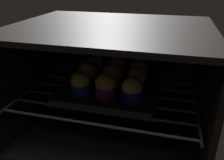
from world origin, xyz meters
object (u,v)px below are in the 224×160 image
Objects in this scene: muffin_row1_col2 at (137,79)px; muffin_row2_col2 at (140,70)px; muffin_row0_col2 at (132,90)px; baking_tray at (112,87)px; muffin_row1_col1 at (112,76)px; muffin_row2_col0 at (96,66)px; muffin_row1_col0 at (88,74)px; muffin_row0_col1 at (105,86)px; muffin_row0_col0 at (81,84)px; muffin_row2_col1 at (117,68)px.

muffin_row1_col2 is 0.99× the size of muffin_row2_col2.
baking_tray is at bearing 136.47° from muffin_row0_col2.
muffin_row1_col1 is 11.47cm from muffin_row2_col0.
muffin_row1_col1 is (-8.05, 7.56, 0.18)cm from muffin_row0_col2.
muffin_row0_col2 is 0.94× the size of muffin_row2_col0.
muffin_row2_col0 is at bearing 136.42° from baking_tray.
muffin_row1_col1 is (8.30, 0.18, -0.07)cm from muffin_row1_col0.
muffin_row0_col0 is at bearing -178.28° from muffin_row0_col1.
muffin_row1_col2 reaches higher than baking_tray.
baking_tray is at bearing -43.58° from muffin_row2_col0.
muffin_row0_col1 is at bearing -42.71° from muffin_row1_col0.
muffin_row0_col0 and muffin_row0_col1 have the same top height.
muffin_row1_col2 is (16.44, 0.25, -0.16)cm from muffin_row1_col0.
muffin_row0_col0 is at bearing -86.73° from muffin_row1_col0.
muffin_row2_col2 is (-0.16, 15.59, 0.09)cm from muffin_row0_col2.
muffin_row1_col2 is (0.09, 7.63, 0.09)cm from muffin_row0_col2.
muffin_row1_col1 is 1.04× the size of muffin_row1_col2.
muffin_row1_col0 reaches higher than muffin_row2_col0.
muffin_row0_col0 is (-7.82, -8.00, 3.98)cm from baking_tray.
muffin_row0_col2 is (8.26, 0.08, -0.19)cm from muffin_row0_col1.
baking_tray is at bearing 108.86° from muffin_row1_col1.
muffin_row1_col0 is at bearing 93.27° from muffin_row0_col0.
muffin_row0_col0 reaches higher than muffin_row1_col2.
muffin_row1_col1 reaches higher than muffin_row0_col2.
muffin_row1_col2 is at bearing 0.87° from muffin_row1_col0.
muffin_row1_col2 is (16.00, 7.94, -0.05)cm from muffin_row0_col0.
muffin_row0_col1 is (7.65, 0.23, 0.05)cm from muffin_row0_col0.
muffin_row1_col2 is at bearing -42.73° from muffin_row2_col1.
muffin_row0_col1 reaches higher than baking_tray.
muffin_row2_col2 is at bearing 62.66° from muffin_row0_col1.
muffin_row2_col1 is at bearing 90.25° from muffin_row0_col1.
muffin_row0_col0 is 7.65cm from muffin_row0_col1.
muffin_row2_col0 is at bearing 179.31° from muffin_row2_col1.
muffin_row1_col1 is at bearing 1.24° from muffin_row1_col0.
muffin_row0_col1 is 15.50cm from muffin_row2_col1.
muffin_row1_col0 is 8.13cm from muffin_row2_col0.
muffin_row2_col1 is at bearing 92.07° from muffin_row1_col1.
muffin_row2_col1 reaches higher than muffin_row0_col2.
muffin_row2_col0 is 16.15cm from muffin_row2_col2.
muffin_row2_col1 reaches higher than muffin_row2_col2.
muffin_row0_col0 reaches higher than baking_tray.
baking_tray is 9.23cm from muffin_row1_col0.
muffin_row2_col2 is (7.93, 7.91, 3.93)cm from baking_tray.
muffin_row0_col1 and muffin_row2_col1 have the same top height.
muffin_row0_col2 is 17.94cm from muffin_row1_col0.
muffin_row1_col0 is (-0.44, 7.69, 0.11)cm from muffin_row0_col0.
muffin_row2_col2 is at bearing 0.28° from muffin_row2_col0.
muffin_row1_col2 is at bearing -88.18° from muffin_row2_col2.
baking_tray is at bearing -135.08° from muffin_row2_col2.
muffin_row0_col2 is at bearing 1.12° from muffin_row0_col0.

